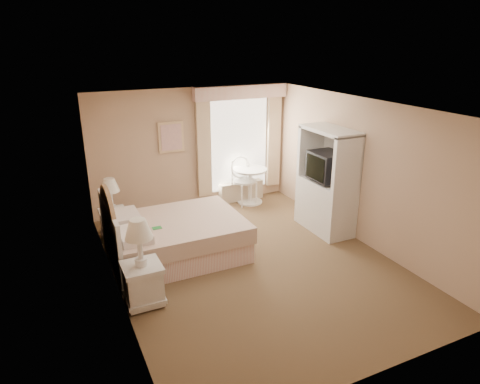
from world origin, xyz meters
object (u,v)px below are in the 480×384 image
nightstand_near (142,273)px  armoire (327,189)px  cafe_chair (242,177)px  round_table (250,180)px  bed (171,237)px  nightstand_far (113,216)px

nightstand_near → armoire: size_ratio=0.64×
cafe_chair → armoire: size_ratio=0.53×
armoire → round_table: bearing=109.5°
cafe_chair → armoire: (0.81, -1.89, 0.21)m
bed → nightstand_far: 1.35m
bed → nightstand_near: 1.34m
nightstand_far → armoire: bearing=-19.9°
bed → nightstand_far: bed is taller
round_table → nightstand_far: bearing=-170.2°
round_table → cafe_chair: (-0.15, 0.05, 0.08)m
nightstand_far → round_table: (3.00, 0.52, 0.10)m
bed → nightstand_far: size_ratio=1.93×
nightstand_far → armoire: (3.65, -1.32, 0.38)m
round_table → armoire: armoire is taller
bed → armoire: (2.93, -0.18, 0.45)m
nightstand_far → round_table: bearing=9.8°
nightstand_near → round_table: bearing=42.8°
bed → armoire: bearing=-3.6°
round_table → cafe_chair: size_ratio=0.75×
bed → armoire: armoire is taller
bed → cafe_chair: (2.13, 1.71, 0.24)m
bed → round_table: size_ratio=2.77×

